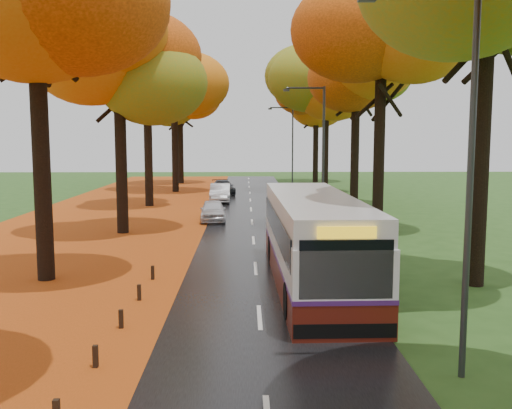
{
  "coord_description": "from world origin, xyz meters",
  "views": [
    {
      "loc": [
        -0.39,
        -3.52,
        5.06
      ],
      "look_at": [
        0.0,
        17.3,
        2.6
      ],
      "focal_mm": 40.0,
      "sensor_mm": 36.0,
      "label": 1
    }
  ],
  "objects_px": {
    "streetlamp_mid": "(319,143)",
    "car_dark": "(223,187)",
    "streetlamp_near": "(459,155)",
    "car_white": "(213,210)",
    "bus": "(314,238)",
    "car_silver": "(220,193)",
    "streetlamp_far": "(290,141)"
  },
  "relations": [
    {
      "from": "streetlamp_mid",
      "to": "car_dark",
      "type": "relative_size",
      "value": 1.9
    },
    {
      "from": "streetlamp_near",
      "to": "car_white",
      "type": "relative_size",
      "value": 2.15
    },
    {
      "from": "streetlamp_near",
      "to": "car_dark",
      "type": "xyz_separation_m",
      "value": [
        -6.3,
        38.71,
        -4.06
      ]
    },
    {
      "from": "streetlamp_mid",
      "to": "car_dark",
      "type": "distance_m",
      "value": 18.32
    },
    {
      "from": "streetlamp_near",
      "to": "bus",
      "type": "distance_m",
      "value": 8.52
    },
    {
      "from": "streetlamp_near",
      "to": "car_dark",
      "type": "relative_size",
      "value": 1.9
    },
    {
      "from": "car_white",
      "to": "car_dark",
      "type": "distance_m",
      "value": 16.15
    },
    {
      "from": "streetlamp_near",
      "to": "bus",
      "type": "height_order",
      "value": "streetlamp_near"
    },
    {
      "from": "car_silver",
      "to": "car_dark",
      "type": "bearing_deg",
      "value": 89.12
    },
    {
      "from": "streetlamp_near",
      "to": "streetlamp_mid",
      "type": "xyz_separation_m",
      "value": [
        0.0,
        22.0,
        0.0
      ]
    },
    {
      "from": "streetlamp_near",
      "to": "streetlamp_mid",
      "type": "distance_m",
      "value": 22.0
    },
    {
      "from": "car_white",
      "to": "car_silver",
      "type": "height_order",
      "value": "car_silver"
    },
    {
      "from": "streetlamp_far",
      "to": "bus",
      "type": "distance_m",
      "value": 36.5
    },
    {
      "from": "streetlamp_near",
      "to": "car_silver",
      "type": "height_order",
      "value": "streetlamp_near"
    },
    {
      "from": "streetlamp_mid",
      "to": "streetlamp_far",
      "type": "xyz_separation_m",
      "value": [
        0.0,
        22.0,
        0.0
      ]
    },
    {
      "from": "streetlamp_far",
      "to": "car_white",
      "type": "bearing_deg",
      "value": -106.37
    },
    {
      "from": "streetlamp_near",
      "to": "streetlamp_far",
      "type": "bearing_deg",
      "value": 90.0
    },
    {
      "from": "streetlamp_near",
      "to": "streetlamp_mid",
      "type": "bearing_deg",
      "value": 90.0
    },
    {
      "from": "car_white",
      "to": "streetlamp_mid",
      "type": "bearing_deg",
      "value": -8.38
    },
    {
      "from": "car_silver",
      "to": "streetlamp_mid",
      "type": "bearing_deg",
      "value": -60.19
    },
    {
      "from": "streetlamp_far",
      "to": "car_silver",
      "type": "distance_m",
      "value": 13.6
    },
    {
      "from": "streetlamp_mid",
      "to": "car_silver",
      "type": "relative_size",
      "value": 1.84
    },
    {
      "from": "car_white",
      "to": "streetlamp_near",
      "type": "bearing_deg",
      "value": -77.66
    },
    {
      "from": "streetlamp_near",
      "to": "car_white",
      "type": "distance_m",
      "value": 23.77
    },
    {
      "from": "streetlamp_mid",
      "to": "streetlamp_far",
      "type": "bearing_deg",
      "value": 90.0
    },
    {
      "from": "streetlamp_far",
      "to": "bus",
      "type": "height_order",
      "value": "streetlamp_far"
    },
    {
      "from": "streetlamp_near",
      "to": "car_dark",
      "type": "height_order",
      "value": "streetlamp_near"
    },
    {
      "from": "streetlamp_far",
      "to": "car_silver",
      "type": "relative_size",
      "value": 1.84
    },
    {
      "from": "streetlamp_far",
      "to": "car_dark",
      "type": "height_order",
      "value": "streetlamp_far"
    },
    {
      "from": "streetlamp_mid",
      "to": "car_silver",
      "type": "bearing_deg",
      "value": 120.69
    },
    {
      "from": "streetlamp_near",
      "to": "car_silver",
      "type": "bearing_deg",
      "value": 100.93
    },
    {
      "from": "bus",
      "to": "car_dark",
      "type": "height_order",
      "value": "bus"
    }
  ]
}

